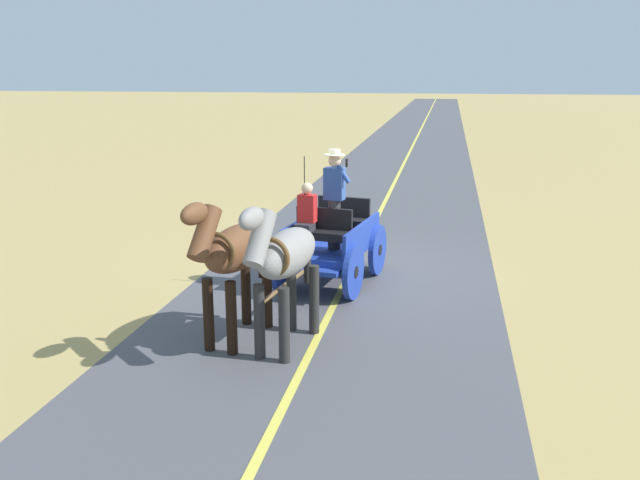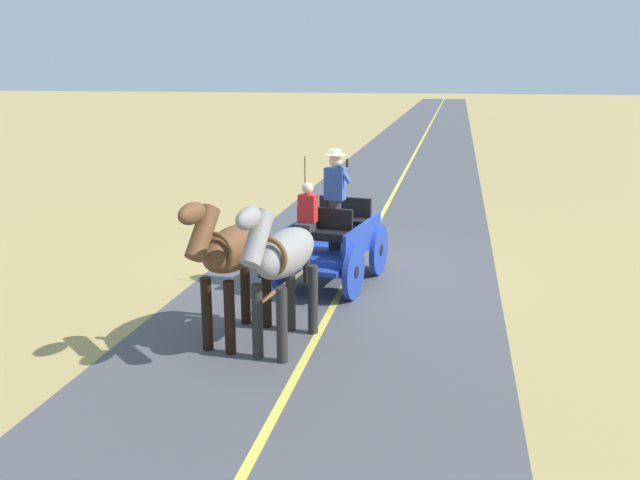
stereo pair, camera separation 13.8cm
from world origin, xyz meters
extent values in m
plane|color=tan|center=(0.00, 0.00, 0.00)|extent=(200.00, 200.00, 0.00)
cube|color=#4C4C51|center=(0.00, 0.00, 0.00)|extent=(5.51, 160.00, 0.01)
cube|color=#DBCC4C|center=(0.00, 0.00, 0.01)|extent=(0.12, 160.00, 0.00)
cube|color=#1E3899|center=(0.25, 0.76, 0.66)|extent=(1.55, 2.37, 0.12)
cube|color=#1E3899|center=(-0.32, 0.85, 0.94)|extent=(0.40, 2.07, 0.44)
cube|color=#1E3899|center=(0.81, 0.66, 0.94)|extent=(0.40, 2.07, 0.44)
cube|color=#1E3899|center=(0.45, 1.96, 0.56)|extent=(1.10, 0.41, 0.08)
cube|color=#1E3899|center=(0.05, -0.43, 0.48)|extent=(0.74, 0.32, 0.06)
cube|color=black|center=(0.34, 1.35, 1.04)|extent=(1.07, 0.52, 0.14)
cube|color=black|center=(0.32, 1.18, 1.26)|extent=(1.02, 0.25, 0.44)
cube|color=black|center=(0.16, 0.27, 1.04)|extent=(1.07, 0.52, 0.14)
cube|color=black|center=(0.13, 0.09, 1.26)|extent=(1.02, 0.25, 0.44)
cylinder|color=#1E3899|center=(-0.27, 1.62, 0.48)|extent=(0.26, 0.96, 0.96)
cylinder|color=black|center=(-0.27, 1.62, 0.48)|extent=(0.15, 0.23, 0.21)
cylinder|color=#1E3899|center=(1.01, 1.41, 0.48)|extent=(0.26, 0.96, 0.96)
cylinder|color=black|center=(1.01, 1.41, 0.48)|extent=(0.15, 0.23, 0.21)
cylinder|color=#1E3899|center=(-0.52, 0.10, 0.48)|extent=(0.26, 0.96, 0.96)
cylinder|color=black|center=(-0.52, 0.10, 0.48)|extent=(0.15, 0.23, 0.21)
cylinder|color=#1E3899|center=(0.76, -0.11, 0.48)|extent=(0.26, 0.96, 0.96)
cylinder|color=black|center=(0.76, -0.11, 0.48)|extent=(0.15, 0.23, 0.21)
cylinder|color=brown|center=(0.61, 2.93, 0.61)|extent=(0.40, 1.98, 0.07)
cylinder|color=black|center=(0.64, 1.30, 1.74)|extent=(0.02, 0.02, 1.30)
cylinder|color=#2D2D33|center=(0.15, 1.11, 1.17)|extent=(0.22, 0.22, 0.90)
cube|color=#2D4C99|center=(0.15, 1.11, 1.90)|extent=(0.37, 0.27, 0.56)
sphere|color=beige|center=(0.15, 1.11, 2.30)|extent=(0.22, 0.22, 0.22)
cylinder|color=beige|center=(0.15, 1.11, 2.40)|extent=(0.36, 0.36, 0.01)
cylinder|color=beige|center=(0.15, 1.11, 2.45)|extent=(0.20, 0.20, 0.10)
cylinder|color=#2D4C99|center=(-0.02, 1.18, 2.08)|extent=(0.27, 0.12, 0.32)
cube|color=black|center=(-0.08, 1.20, 2.28)|extent=(0.03, 0.07, 0.14)
cube|color=#2D2D33|center=(0.61, 1.43, 1.18)|extent=(0.33, 0.36, 0.14)
cube|color=red|center=(0.59, 1.31, 1.49)|extent=(0.33, 0.25, 0.48)
sphere|color=beige|center=(0.59, 1.31, 1.84)|extent=(0.20, 0.20, 0.20)
ellipsoid|color=gray|center=(0.36, 3.78, 1.37)|extent=(0.83, 1.63, 0.64)
cylinder|color=#272726|center=(0.28, 4.35, 0.53)|extent=(0.15, 0.15, 1.05)
cylinder|color=#272726|center=(0.64, 4.28, 0.53)|extent=(0.15, 0.15, 1.05)
cylinder|color=#272726|center=(0.09, 3.27, 0.53)|extent=(0.15, 0.15, 1.05)
cylinder|color=#272726|center=(0.44, 3.21, 0.53)|extent=(0.15, 0.15, 1.05)
cylinder|color=gray|center=(0.51, 4.61, 1.77)|extent=(0.37, 0.68, 0.73)
ellipsoid|color=gray|center=(0.55, 4.82, 2.07)|extent=(0.31, 0.57, 0.28)
cube|color=#272726|center=(0.51, 4.59, 1.81)|extent=(0.15, 0.51, 0.56)
cylinder|color=#272726|center=(0.23, 3.05, 1.07)|extent=(0.11, 0.11, 0.70)
torus|color=brown|center=(0.46, 4.32, 1.45)|extent=(0.55, 0.17, 0.55)
ellipsoid|color=brown|center=(1.12, 3.65, 1.37)|extent=(0.86, 1.64, 0.64)
cylinder|color=black|center=(1.05, 4.22, 0.53)|extent=(0.15, 0.15, 1.05)
cylinder|color=black|center=(1.41, 4.15, 0.53)|extent=(0.15, 0.15, 1.05)
cylinder|color=black|center=(0.83, 3.15, 0.53)|extent=(0.15, 0.15, 1.05)
cylinder|color=black|center=(1.19, 3.08, 0.53)|extent=(0.15, 0.15, 1.05)
cylinder|color=brown|center=(1.29, 4.48, 1.77)|extent=(0.38, 0.69, 0.73)
ellipsoid|color=brown|center=(1.33, 4.69, 2.07)|extent=(0.32, 0.57, 0.28)
cube|color=black|center=(1.28, 4.46, 1.81)|extent=(0.16, 0.50, 0.56)
cylinder|color=black|center=(0.97, 2.93, 1.07)|extent=(0.11, 0.11, 0.70)
torus|color=brown|center=(1.23, 4.19, 1.45)|extent=(0.55, 0.18, 0.55)
camera|label=1|loc=(-1.74, 12.48, 3.82)|focal=37.75mm
camera|label=2|loc=(-1.88, 12.45, 3.82)|focal=37.75mm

